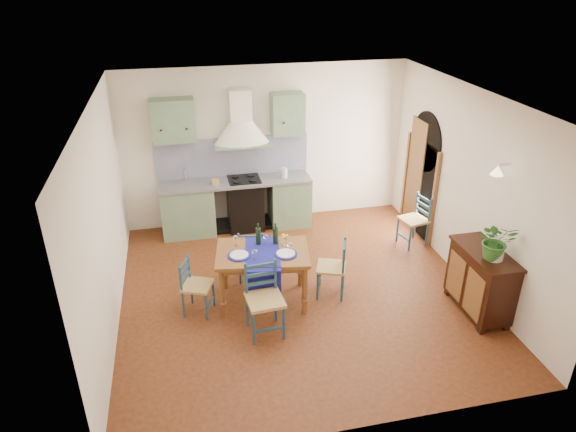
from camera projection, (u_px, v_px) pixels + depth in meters
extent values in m
plane|color=#3F1E0D|center=(298.00, 292.00, 7.46)|extent=(5.00, 5.00, 0.00)
cube|color=silver|center=(266.00, 146.00, 9.02)|extent=(5.00, 0.04, 2.80)
cube|color=gray|center=(188.00, 210.00, 8.90)|extent=(0.90, 0.60, 0.88)
cube|color=gray|center=(289.00, 201.00, 9.24)|extent=(0.70, 0.60, 0.88)
cube|color=black|center=(245.00, 205.00, 9.09)|extent=(0.60, 0.58, 0.88)
cube|color=gray|center=(236.00, 181.00, 8.86)|extent=(2.60, 0.64, 0.04)
cube|color=silver|center=(186.00, 186.00, 8.69)|extent=(0.45, 0.40, 0.03)
cylinder|color=silver|center=(185.00, 174.00, 8.78)|extent=(0.02, 0.02, 0.26)
cube|color=black|center=(244.00, 179.00, 8.87)|extent=(0.55, 0.48, 0.02)
cube|color=black|center=(237.00, 224.00, 9.28)|extent=(2.60, 0.50, 0.08)
cube|color=#091156|center=(233.00, 156.00, 8.94)|extent=(2.65, 0.05, 0.68)
cube|color=gray|center=(173.00, 120.00, 8.30)|extent=(0.70, 0.34, 0.70)
cube|color=gray|center=(288.00, 114.00, 8.67)|extent=(0.55, 0.34, 0.70)
cone|color=silver|center=(242.00, 132.00, 8.56)|extent=(0.96, 0.96, 0.40)
cube|color=silver|center=(240.00, 104.00, 8.44)|extent=(0.36, 0.30, 0.50)
cube|color=silver|center=(469.00, 188.00, 7.32)|extent=(0.04, 5.00, 2.80)
cube|color=black|center=(421.00, 188.00, 8.79)|extent=(0.03, 1.00, 1.65)
cylinder|color=black|center=(426.00, 142.00, 8.43)|extent=(0.03, 1.00, 1.00)
cube|color=brown|center=(434.00, 201.00, 8.32)|extent=(0.06, 0.06, 1.65)
cube|color=brown|center=(406.00, 176.00, 9.26)|extent=(0.06, 0.06, 1.65)
cube|color=brown|center=(415.00, 175.00, 8.92)|extent=(0.04, 0.55, 1.96)
cylinder|color=silver|center=(506.00, 164.00, 6.35)|extent=(0.15, 0.04, 0.04)
cone|color=#FFEDC6|center=(497.00, 170.00, 6.36)|extent=(0.16, 0.16, 0.12)
cube|color=silver|center=(103.00, 223.00, 6.35)|extent=(0.04, 5.00, 2.80)
cube|color=silver|center=(301.00, 100.00, 6.21)|extent=(5.00, 5.00, 0.01)
cube|color=brown|center=(262.00, 253.00, 6.94)|extent=(1.36, 1.01, 0.05)
cube|color=brown|center=(263.00, 258.00, 6.97)|extent=(1.21, 0.87, 0.08)
cylinder|color=brown|center=(222.00, 293.00, 6.78)|extent=(0.07, 0.07, 0.74)
cylinder|color=brown|center=(225.00, 266.00, 7.39)|extent=(0.07, 0.07, 0.74)
cylinder|color=brown|center=(305.00, 291.00, 6.84)|extent=(0.07, 0.07, 0.74)
cylinder|color=brown|center=(300.00, 264.00, 7.45)|extent=(0.07, 0.07, 0.74)
cube|color=navy|center=(263.00, 253.00, 6.88)|extent=(0.61, 0.99, 0.01)
cube|color=navy|center=(263.00, 280.00, 6.63)|extent=(0.46, 0.09, 0.38)
cylinder|color=navy|center=(239.00, 255.00, 6.81)|extent=(0.31, 0.31, 0.01)
cylinder|color=silver|center=(239.00, 255.00, 6.81)|extent=(0.25, 0.25, 0.01)
cylinder|color=navy|center=(286.00, 254.00, 6.84)|extent=(0.31, 0.31, 0.01)
cylinder|color=silver|center=(286.00, 253.00, 6.84)|extent=(0.25, 0.25, 0.01)
cylinder|color=black|center=(258.00, 234.00, 7.04)|extent=(0.07, 0.07, 0.32)
cylinder|color=black|center=(276.00, 234.00, 7.05)|extent=(0.07, 0.07, 0.32)
cylinder|color=white|center=(285.00, 242.00, 7.06)|extent=(0.05, 0.05, 0.10)
sphere|color=yellow|center=(285.00, 236.00, 7.02)|extent=(0.10, 0.10, 0.10)
cylinder|color=navy|center=(254.00, 329.00, 6.31)|extent=(0.04, 0.04, 0.49)
cylinder|color=navy|center=(247.00, 296.00, 6.54)|extent=(0.04, 0.04, 0.96)
cylinder|color=navy|center=(284.00, 323.00, 6.41)|extent=(0.04, 0.04, 0.49)
cylinder|color=navy|center=(276.00, 291.00, 6.64)|extent=(0.04, 0.04, 0.96)
cube|color=tan|center=(265.00, 300.00, 6.41)|extent=(0.48, 0.48, 0.04)
cube|color=navy|center=(261.00, 283.00, 6.52)|extent=(0.41, 0.06, 0.05)
cube|color=navy|center=(261.00, 274.00, 6.46)|extent=(0.41, 0.06, 0.05)
cube|color=navy|center=(260.00, 266.00, 6.40)|extent=(0.41, 0.06, 0.05)
cube|color=navy|center=(269.00, 329.00, 6.39)|extent=(0.39, 0.06, 0.03)
cylinder|color=navy|center=(264.00, 259.00, 7.86)|extent=(0.03, 0.03, 0.43)
cylinder|color=navy|center=(263.00, 259.00, 7.46)|extent=(0.03, 0.03, 0.85)
cylinder|color=navy|center=(241.00, 259.00, 7.85)|extent=(0.03, 0.03, 0.43)
cylinder|color=navy|center=(239.00, 259.00, 7.45)|extent=(0.03, 0.03, 0.85)
cube|color=tan|center=(252.00, 252.00, 7.60)|extent=(0.46, 0.46, 0.04)
cube|color=navy|center=(251.00, 251.00, 7.40)|extent=(0.35, 0.09, 0.04)
cube|color=navy|center=(251.00, 244.00, 7.35)|extent=(0.35, 0.09, 0.04)
cube|color=navy|center=(250.00, 237.00, 7.30)|extent=(0.35, 0.09, 0.04)
cube|color=navy|center=(253.00, 262.00, 7.87)|extent=(0.34, 0.09, 0.02)
cylinder|color=navy|center=(206.00, 307.00, 6.78)|extent=(0.03, 0.03, 0.41)
cylinder|color=navy|center=(182.00, 292.00, 6.75)|extent=(0.03, 0.03, 0.80)
cylinder|color=navy|center=(214.00, 293.00, 7.07)|extent=(0.03, 0.03, 0.41)
cylinder|color=navy|center=(190.00, 279.00, 7.03)|extent=(0.03, 0.03, 0.80)
cube|color=tan|center=(197.00, 285.00, 6.85)|extent=(0.48, 0.48, 0.04)
cube|color=navy|center=(185.00, 277.00, 6.83)|extent=(0.15, 0.32, 0.04)
cube|color=navy|center=(185.00, 271.00, 6.78)|extent=(0.15, 0.32, 0.04)
cube|color=navy|center=(184.00, 264.00, 6.73)|extent=(0.15, 0.32, 0.04)
cube|color=navy|center=(210.00, 303.00, 6.94)|extent=(0.15, 0.31, 0.02)
cylinder|color=navy|center=(320.00, 273.00, 7.49)|extent=(0.03, 0.03, 0.43)
cylinder|color=navy|center=(344.00, 263.00, 7.36)|extent=(0.03, 0.03, 0.85)
cylinder|color=navy|center=(318.00, 286.00, 7.19)|extent=(0.03, 0.03, 0.43)
cylinder|color=navy|center=(343.00, 276.00, 7.06)|extent=(0.03, 0.03, 0.85)
cube|color=tan|center=(331.00, 267.00, 7.22)|extent=(0.51, 0.51, 0.04)
cube|color=navy|center=(344.00, 261.00, 7.14)|extent=(0.15, 0.34, 0.04)
cube|color=navy|center=(344.00, 254.00, 7.09)|extent=(0.15, 0.34, 0.04)
cube|color=navy|center=(345.00, 247.00, 7.04)|extent=(0.15, 0.34, 0.04)
cube|color=navy|center=(319.00, 283.00, 7.36)|extent=(0.15, 0.33, 0.02)
cylinder|color=navy|center=(397.00, 230.00, 8.71)|extent=(0.03, 0.03, 0.44)
cylinder|color=navy|center=(415.00, 215.00, 8.74)|extent=(0.03, 0.03, 0.86)
cylinder|color=navy|center=(410.00, 239.00, 8.43)|extent=(0.03, 0.03, 0.44)
cylinder|color=navy|center=(428.00, 223.00, 8.46)|extent=(0.03, 0.03, 0.86)
cube|color=tan|center=(414.00, 220.00, 8.53)|extent=(0.48, 0.48, 0.04)
cube|color=navy|center=(423.00, 211.00, 8.54)|extent=(0.10, 0.36, 0.04)
cube|color=navy|center=(423.00, 205.00, 8.49)|extent=(0.10, 0.36, 0.04)
cube|color=navy|center=(424.00, 199.00, 8.44)|extent=(0.10, 0.36, 0.04)
cube|color=navy|center=(403.00, 237.00, 8.59)|extent=(0.10, 0.34, 0.02)
cube|color=black|center=(481.00, 281.00, 6.83)|extent=(0.45, 1.00, 0.82)
cube|color=black|center=(486.00, 253.00, 6.64)|extent=(0.50, 1.05, 0.04)
cube|color=brown|center=(474.00, 295.00, 6.60)|extent=(0.02, 0.38, 0.63)
cube|color=brown|center=(456.00, 276.00, 7.01)|extent=(0.02, 0.38, 0.63)
cube|color=black|center=(481.00, 330.00, 6.61)|extent=(0.08, 0.08, 0.08)
cube|color=black|center=(448.00, 292.00, 7.38)|extent=(0.08, 0.08, 0.08)
cube|color=black|center=(505.00, 326.00, 6.68)|extent=(0.08, 0.08, 0.08)
cube|color=black|center=(470.00, 289.00, 7.45)|extent=(0.08, 0.08, 0.08)
imported|color=#2D6827|center=(496.00, 241.00, 6.38)|extent=(0.55, 0.51, 0.50)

